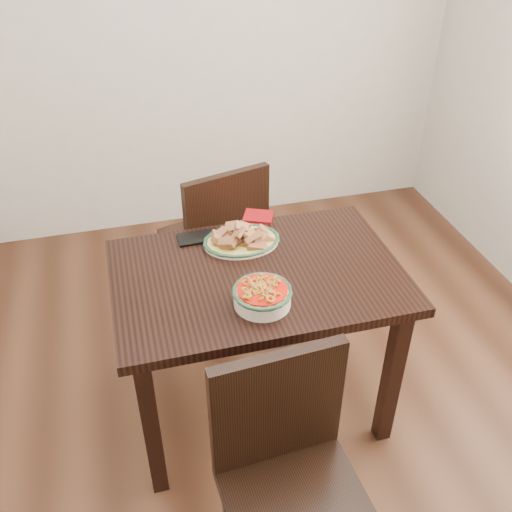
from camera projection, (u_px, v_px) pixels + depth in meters
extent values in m
plane|color=#371D11|center=(240.00, 422.00, 2.49)|extent=(3.50, 3.50, 0.00)
cube|color=beige|center=(161.00, 16.00, 3.11)|extent=(3.50, 0.10, 2.60)
cube|color=black|center=(257.00, 276.00, 2.15)|extent=(1.08, 0.72, 0.04)
cube|color=black|center=(151.00, 427.00, 2.04)|extent=(0.06, 0.06, 0.71)
cube|color=black|center=(392.00, 377.00, 2.24)|extent=(0.06, 0.06, 0.71)
cube|color=black|center=(137.00, 322.00, 2.49)|extent=(0.06, 0.06, 0.71)
cube|color=black|center=(337.00, 288.00, 2.69)|extent=(0.06, 0.06, 0.71)
cube|color=black|center=(211.00, 240.00, 2.88)|extent=(0.52, 0.52, 0.04)
cube|color=black|center=(227.00, 251.00, 3.20)|extent=(0.04, 0.04, 0.41)
cube|color=black|center=(171.00, 269.00, 3.06)|extent=(0.04, 0.04, 0.41)
cube|color=black|center=(257.00, 283.00, 2.96)|extent=(0.04, 0.04, 0.41)
cube|color=black|center=(198.00, 304.00, 2.82)|extent=(0.04, 0.04, 0.41)
cube|color=black|center=(228.00, 217.00, 2.61)|extent=(0.42, 0.15, 0.44)
cube|color=black|center=(298.00, 507.00, 1.71)|extent=(0.45, 0.45, 0.04)
cube|color=black|center=(321.00, 485.00, 2.02)|extent=(0.04, 0.04, 0.41)
cube|color=black|center=(277.00, 407.00, 1.72)|extent=(0.42, 0.07, 0.44)
ellipsoid|color=#F0E7CB|center=(242.00, 242.00, 2.29)|extent=(0.30, 0.23, 0.02)
ellipsoid|color=gold|center=(242.00, 240.00, 2.28)|extent=(0.29, 0.22, 0.01)
torus|color=#1A3924|center=(242.00, 240.00, 2.28)|extent=(0.24, 0.24, 0.01)
cylinder|color=beige|center=(262.00, 297.00, 1.97)|extent=(0.20, 0.20, 0.06)
torus|color=#1A3A24|center=(262.00, 291.00, 1.95)|extent=(0.21, 0.21, 0.02)
cylinder|color=#B31808|center=(262.00, 290.00, 1.95)|extent=(0.18, 0.18, 0.01)
cube|color=black|center=(199.00, 237.00, 2.32)|extent=(0.17, 0.10, 0.01)
cube|color=maroon|center=(258.00, 216.00, 2.45)|extent=(0.15, 0.14, 0.01)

